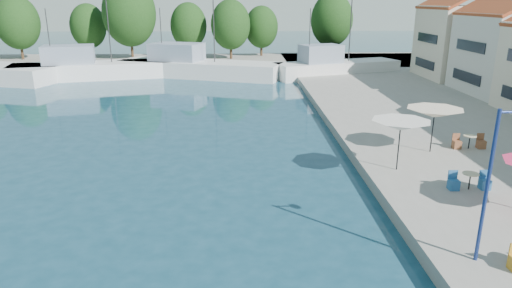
{
  "coord_description": "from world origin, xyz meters",
  "views": [
    {
      "loc": [
        -0.02,
        1.93,
        8.6
      ],
      "look_at": [
        0.68,
        26.0,
        1.01
      ],
      "focal_mm": 32.0,
      "sensor_mm": 36.0,
      "label": 1
    }
  ],
  "objects_px": {
    "trawler_02": "(91,69)",
    "trawler_03": "(196,67)",
    "trawler_04": "(334,68)",
    "umbrella_cream": "(435,113)",
    "umbrella_white": "(401,125)",
    "street_lamp": "(502,158)"
  },
  "relations": [
    {
      "from": "trawler_04",
      "to": "street_lamp",
      "type": "relative_size",
      "value": 3.06
    },
    {
      "from": "trawler_02",
      "to": "umbrella_white",
      "type": "relative_size",
      "value": 6.57
    },
    {
      "from": "trawler_02",
      "to": "umbrella_white",
      "type": "height_order",
      "value": "trawler_02"
    },
    {
      "from": "trawler_03",
      "to": "street_lamp",
      "type": "distance_m",
      "value": 43.76
    },
    {
      "from": "trawler_02",
      "to": "trawler_03",
      "type": "xyz_separation_m",
      "value": [
        11.89,
        1.1,
        -0.0
      ]
    },
    {
      "from": "trawler_04",
      "to": "umbrella_white",
      "type": "bearing_deg",
      "value": -114.6
    },
    {
      "from": "trawler_04",
      "to": "umbrella_cream",
      "type": "bearing_deg",
      "value": -109.74
    },
    {
      "from": "trawler_04",
      "to": "umbrella_white",
      "type": "relative_size",
      "value": 5.37
    },
    {
      "from": "street_lamp",
      "to": "umbrella_white",
      "type": "bearing_deg",
      "value": 90.74
    },
    {
      "from": "trawler_03",
      "to": "umbrella_white",
      "type": "xyz_separation_m",
      "value": [
        13.14,
        -33.32,
        1.8
      ]
    },
    {
      "from": "trawler_02",
      "to": "trawler_03",
      "type": "distance_m",
      "value": 11.94
    },
    {
      "from": "trawler_04",
      "to": "umbrella_cream",
      "type": "height_order",
      "value": "trawler_04"
    },
    {
      "from": "umbrella_white",
      "to": "umbrella_cream",
      "type": "distance_m",
      "value": 3.9
    },
    {
      "from": "umbrella_white",
      "to": "street_lamp",
      "type": "xyz_separation_m",
      "value": [
        0.21,
        -8.25,
        1.22
      ]
    },
    {
      "from": "trawler_02",
      "to": "umbrella_white",
      "type": "bearing_deg",
      "value": -66.82
    },
    {
      "from": "trawler_03",
      "to": "street_lamp",
      "type": "height_order",
      "value": "trawler_03"
    },
    {
      "from": "umbrella_white",
      "to": "street_lamp",
      "type": "distance_m",
      "value": 8.34
    },
    {
      "from": "trawler_02",
      "to": "umbrella_cream",
      "type": "height_order",
      "value": "trawler_02"
    },
    {
      "from": "trawler_03",
      "to": "umbrella_white",
      "type": "distance_m",
      "value": 35.86
    },
    {
      "from": "trawler_03",
      "to": "umbrella_white",
      "type": "relative_size",
      "value": 6.94
    },
    {
      "from": "trawler_03",
      "to": "umbrella_cream",
      "type": "height_order",
      "value": "trawler_03"
    },
    {
      "from": "trawler_02",
      "to": "umbrella_white",
      "type": "distance_m",
      "value": 40.84
    }
  ]
}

